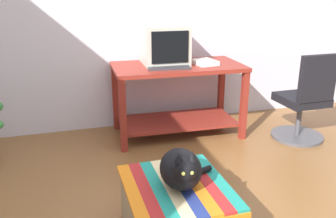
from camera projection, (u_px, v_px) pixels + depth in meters
back_wall at (132, 4)px, 3.72m from camera, size 8.00×0.10×2.60m
desk at (178, 87)px, 3.67m from camera, size 1.31×0.72×0.74m
tv_monitor at (164, 45)px, 3.60m from camera, size 0.45×0.50×0.38m
keyboard at (169, 67)px, 3.42m from camera, size 0.42×0.20×0.02m
book at (205, 62)px, 3.60m from camera, size 0.23×0.27×0.04m
ottoman_with_blanket at (177, 212)px, 2.19m from camera, size 0.60×0.70×0.37m
cat at (182, 169)px, 2.07m from camera, size 0.38×0.37×0.28m
office_chair at (305, 103)px, 3.55m from camera, size 0.52×0.52×0.89m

